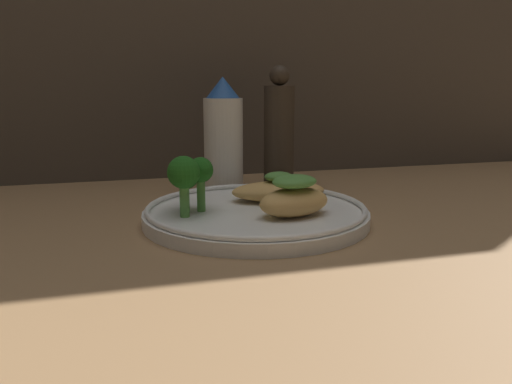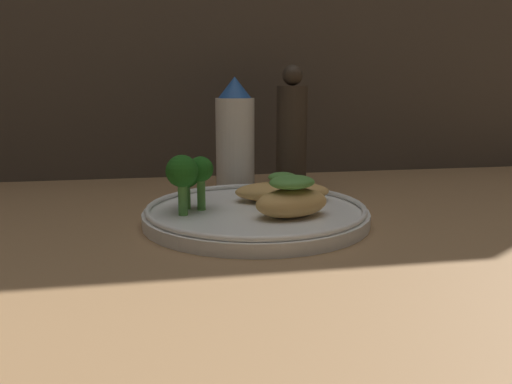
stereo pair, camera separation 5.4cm
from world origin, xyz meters
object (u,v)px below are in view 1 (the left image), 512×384
object	(u,v)px
sauce_bottle	(226,138)
plate	(256,213)
broccoli_bunch	(188,175)
pepper_grinder	(279,134)

from	to	relation	value
sauce_bottle	plate	bearing A→B (deg)	-91.29
plate	broccoli_bunch	distance (cm)	8.74
plate	sauce_bottle	size ratio (longest dim) A/B	1.55
plate	pepper_grinder	distance (cm)	19.91
plate	sauce_bottle	distance (cm)	17.99
plate	broccoli_bunch	size ratio (longest dim) A/B	3.87
broccoli_bunch	sauce_bottle	distance (cm)	18.16
broccoli_bunch	sauce_bottle	size ratio (longest dim) A/B	0.40
sauce_bottle	pepper_grinder	xyz separation A→B (cm)	(7.84, 0.00, 0.39)
plate	pepper_grinder	xyz separation A→B (cm)	(8.21, 16.67, 7.15)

